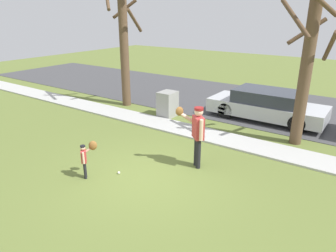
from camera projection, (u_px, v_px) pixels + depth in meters
ground_plane at (208, 137)px, 10.99m from camera, size 48.00×48.00×0.00m
sidewalk_strip at (209, 135)px, 11.06m from camera, size 36.00×1.20×0.06m
road_surface at (258, 104)px, 14.91m from camera, size 36.00×6.80×0.02m
person_adult at (197, 131)px, 8.51m from camera, size 0.89×0.53×1.78m
person_child at (87, 155)px, 8.11m from camera, size 0.32×0.53×0.99m
baseball at (119, 173)px, 8.46m from camera, size 0.07×0.07×0.07m
utility_cabinet at (168, 104)px, 13.02m from camera, size 0.65×0.77×1.07m
street_tree_near at (307, 65)px, 9.57m from camera, size 1.85×1.88×4.96m
street_tree_far at (124, 37)px, 13.75m from camera, size 1.85×1.89×5.92m
parked_sedan_silver at (266, 105)px, 12.59m from camera, size 4.60×1.80×1.23m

